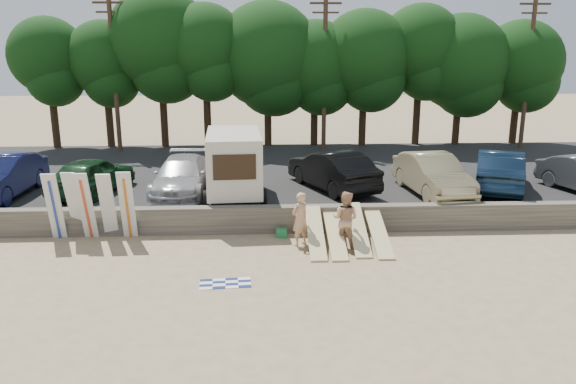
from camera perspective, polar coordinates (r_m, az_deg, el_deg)
name	(u,v)px	position (r m, az deg, el deg)	size (l,w,h in m)	color
ground	(314,261)	(18.33, 2.70, -7.05)	(120.00, 120.00, 0.00)	tan
seawall	(307,219)	(20.97, 1.97, -2.72)	(44.00, 0.50, 1.00)	#6B6356
parking_lot	(295,176)	(28.23, 0.76, 1.60)	(44.00, 14.50, 0.70)	#282828
treeline	(301,54)	(34.52, 1.28, 13.81)	(33.16, 6.35, 9.36)	#382616
utility_poles	(325,68)	(33.15, 3.75, 12.43)	(25.80, 0.26, 9.00)	#473321
box_trailer	(234,162)	(22.79, -5.51, 3.08)	(2.61, 4.35, 2.68)	beige
car_0	(1,177)	(25.78, -27.11, 1.41)	(1.82, 5.21, 1.72)	#121741
car_1	(92,175)	(24.90, -19.30, 1.63)	(1.86, 4.62, 1.58)	#123219
car_2	(182,176)	(23.90, -10.73, 1.61)	(2.12, 5.21, 1.51)	#A1A0A5
car_3	(332,170)	(24.27, 4.53, 2.25)	(1.79, 5.14, 1.69)	black
car_4	(433,175)	(24.15, 14.49, 1.73)	(1.77, 5.08, 1.67)	#9B8B62
car_5	(500,170)	(25.81, 20.69, 2.12)	(1.82, 5.23, 1.72)	#0E1F33
surfboard_upright_0	(54,207)	(21.42, -22.65, -1.38)	(0.50, 0.06, 2.60)	silver
surfboard_upright_1	(75,205)	(21.41, -20.85, -1.21)	(0.50, 0.06, 2.60)	silver
surfboard_upright_2	(86,206)	(21.10, -19.84, -1.34)	(0.50, 0.06, 2.60)	silver
surfboard_upright_3	(108,206)	(20.91, -17.85, -1.35)	(0.50, 0.06, 2.60)	silver
surfboard_upright_4	(127,205)	(20.72, -16.03, -1.29)	(0.50, 0.06, 2.60)	silver
surfboard_low_0	(315,232)	(19.39, 2.79, -4.10)	(0.56, 3.00, 0.07)	#D7C387
surfboard_low_1	(335,235)	(19.51, 4.81, -4.35)	(0.56, 3.00, 0.07)	#D7C387
surfboard_low_2	(358,229)	(19.77, 7.11, -3.74)	(0.56, 3.00, 0.07)	#D7C387
surfboard_low_3	(379,233)	(19.81, 9.20, -4.12)	(0.56, 3.00, 0.07)	#D7C387
beachgoer_a	(300,219)	(19.40, 1.22, -2.77)	(0.70, 0.46, 1.91)	tan
beachgoer_b	(345,219)	(19.43, 5.83, -2.75)	(0.95, 0.74, 1.96)	tan
cooler	(282,233)	(20.46, -0.65, -4.17)	(0.38, 0.30, 0.32)	#217C42
gear_bag	(316,234)	(20.53, 2.91, -4.27)	(0.30, 0.25, 0.22)	#D66119
beach_towel	(225,283)	(16.81, -6.38, -9.21)	(1.50, 1.50, 0.00)	white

